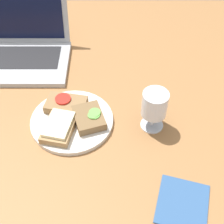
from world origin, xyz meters
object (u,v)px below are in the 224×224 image
(plate, at_px, (72,121))
(laptop, at_px, (17,47))
(sandwich_with_cucumber, at_px, (89,118))
(sandwich_with_cheese, at_px, (59,127))
(sandwich_with_tomato, at_px, (66,104))
(wine_glass, at_px, (155,106))
(napkin, at_px, (183,204))

(plate, xyz_separation_m, laptop, (-0.21, 0.30, 0.04))
(sandwich_with_cucumber, relative_size, sandwich_with_cheese, 0.91)
(sandwich_with_tomato, xyz_separation_m, laptop, (-0.19, 0.26, 0.02))
(sandwich_with_cheese, height_order, wine_glass, wine_glass)
(sandwich_with_cucumber, bearing_deg, sandwich_with_cheese, -157.12)
(wine_glass, distance_m, laptop, 0.54)
(plate, bearing_deg, napkin, -41.96)
(plate, distance_m, sandwich_with_tomato, 0.05)
(wine_glass, bearing_deg, sandwich_with_cucumber, 178.29)
(laptop, bearing_deg, sandwich_with_cheese, -61.75)
(plate, distance_m, laptop, 0.37)
(wine_glass, height_order, napkin, wine_glass)
(sandwich_with_tomato, distance_m, napkin, 0.42)
(sandwich_with_cheese, xyz_separation_m, wine_glass, (0.26, 0.03, 0.05))
(sandwich_with_cheese, distance_m, wine_glass, 0.26)
(plate, distance_m, sandwich_with_cucumber, 0.05)
(wine_glass, relative_size, laptop, 0.35)
(plate, relative_size, napkin, 1.86)
(sandwich_with_cucumber, xyz_separation_m, napkin, (0.23, -0.25, -0.03))
(plate, distance_m, wine_glass, 0.24)
(laptop, bearing_deg, sandwich_with_cucumber, -49.45)
(laptop, bearing_deg, wine_glass, -35.36)
(sandwich_with_cucumber, bearing_deg, laptop, 130.55)
(sandwich_with_cucumber, xyz_separation_m, wine_glass, (0.18, -0.01, 0.05))
(sandwich_with_cheese, xyz_separation_m, napkin, (0.31, -0.21, -0.03))
(sandwich_with_cheese, bearing_deg, sandwich_with_cucumber, 22.88)
(napkin, bearing_deg, plate, 138.04)
(wine_glass, bearing_deg, sandwich_with_cheese, -173.72)
(sandwich_with_cheese, distance_m, napkin, 0.38)
(sandwich_with_tomato, height_order, sandwich_with_cheese, same)
(sandwich_with_cucumber, relative_size, sandwich_with_tomato, 0.92)
(sandwich_with_cucumber, bearing_deg, plate, 173.26)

